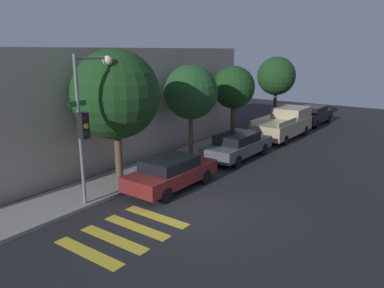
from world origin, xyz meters
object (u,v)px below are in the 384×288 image
at_px(tree_near_corner, 116,95).
at_px(tree_midblock, 191,92).
at_px(pickup_truck, 284,123).
at_px(tree_far_end, 234,88).
at_px(traffic_light_pole, 88,111).
at_px(sedan_middle, 238,145).
at_px(sedan_near_corner, 171,172).
at_px(tree_behind_truck, 276,76).
at_px(sedan_far_end, 312,115).

bearing_deg(tree_near_corner, tree_midblock, 0.00).
bearing_deg(pickup_truck, tree_far_end, 143.17).
xyz_separation_m(traffic_light_pole, pickup_truck, (14.67, -1.27, -2.59)).
bearing_deg(sedan_middle, sedan_near_corner, -180.00).
height_order(pickup_truck, tree_near_corner, tree_near_corner).
xyz_separation_m(traffic_light_pole, tree_behind_truck, (18.01, 0.93, 0.19)).
bearing_deg(tree_near_corner, tree_behind_truck, 0.00).
height_order(sedan_middle, tree_midblock, tree_midblock).
bearing_deg(tree_midblock, sedan_middle, -62.05).
distance_m(pickup_truck, tree_near_corner, 13.02).
bearing_deg(tree_far_end, traffic_light_pole, -175.49).
xyz_separation_m(traffic_light_pole, tree_near_corner, (2.17, 0.93, 0.30)).
bearing_deg(tree_far_end, pickup_truck, -36.83).
xyz_separation_m(tree_midblock, tree_far_end, (4.41, 0.00, -0.11)).
distance_m(sedan_near_corner, sedan_middle, 5.53).
relative_size(sedan_middle, tree_behind_truck, 0.92).
height_order(sedan_middle, pickup_truck, pickup_truck).
bearing_deg(sedan_far_end, tree_midblock, 170.26).
height_order(traffic_light_pole, pickup_truck, traffic_light_pole).
bearing_deg(traffic_light_pole, tree_behind_truck, 2.94).
relative_size(sedan_near_corner, sedan_middle, 0.91).
bearing_deg(sedan_far_end, pickup_truck, -180.00).
bearing_deg(sedan_middle, pickup_truck, -0.00).
xyz_separation_m(tree_near_corner, tree_behind_truck, (15.84, 0.00, -0.10)).
relative_size(traffic_light_pole, sedan_near_corner, 1.28).
bearing_deg(sedan_middle, tree_near_corner, 160.86).
relative_size(sedan_middle, tree_midblock, 0.97).
distance_m(sedan_far_end, tree_behind_truck, 4.23).
bearing_deg(sedan_middle, tree_far_end, 34.05).
bearing_deg(tree_behind_truck, tree_far_end, 180.00).
distance_m(tree_near_corner, tree_midblock, 5.17).
xyz_separation_m(tree_midblock, tree_behind_truck, (10.68, -0.00, 0.25)).
height_order(sedan_far_end, tree_near_corner, tree_near_corner).
height_order(traffic_light_pole, tree_midblock, traffic_light_pole).
bearing_deg(traffic_light_pole, tree_midblock, 7.20).
xyz_separation_m(sedan_far_end, tree_near_corner, (-17.94, 2.20, 3.05)).
bearing_deg(tree_far_end, tree_behind_truck, -0.00).
relative_size(sedan_middle, tree_far_end, 1.01).
height_order(sedan_middle, tree_near_corner, tree_near_corner).
bearing_deg(sedan_near_corner, sedan_far_end, 0.00).
bearing_deg(sedan_near_corner, tree_near_corner, 109.93).
xyz_separation_m(pickup_truck, tree_near_corner, (-12.50, 2.20, 2.89)).
bearing_deg(tree_near_corner, tree_far_end, 0.00).
bearing_deg(tree_midblock, tree_near_corner, -180.00).
relative_size(traffic_light_pole, sedan_far_end, 1.16).
relative_size(tree_near_corner, tree_behind_truck, 1.10).
xyz_separation_m(sedan_middle, tree_near_corner, (-6.32, 2.20, 3.08)).
bearing_deg(sedan_near_corner, traffic_light_pole, 156.83).
bearing_deg(sedan_near_corner, sedan_middle, 0.00).
xyz_separation_m(sedan_middle, pickup_truck, (6.18, -0.00, 0.19)).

